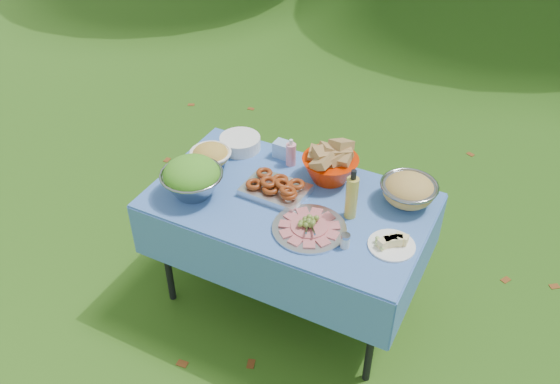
# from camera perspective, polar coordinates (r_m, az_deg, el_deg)

# --- Properties ---
(ground) EXTENTS (80.00, 80.00, 0.00)m
(ground) POSITION_cam_1_polar(r_m,az_deg,el_deg) (3.65, 0.79, -10.09)
(ground) COLOR #13380A
(ground) RESTS_ON ground
(picnic_table) EXTENTS (1.46, 0.86, 0.76)m
(picnic_table) POSITION_cam_1_polar(r_m,az_deg,el_deg) (3.37, 0.84, -5.77)
(picnic_table) COLOR #79A3E9
(picnic_table) RESTS_ON ground
(salad_bowl) EXTENTS (0.41, 0.41, 0.22)m
(salad_bowl) POSITION_cam_1_polar(r_m,az_deg,el_deg) (3.13, -8.49, 1.38)
(salad_bowl) COLOR gray
(salad_bowl) RESTS_ON picnic_table
(pasta_bowl_white) EXTENTS (0.30, 0.30, 0.13)m
(pasta_bowl_white) POSITION_cam_1_polar(r_m,az_deg,el_deg) (3.36, -6.70, 3.53)
(pasta_bowl_white) COLOR white
(pasta_bowl_white) RESTS_ON picnic_table
(plate_stack) EXTENTS (0.27, 0.27, 0.08)m
(plate_stack) POSITION_cam_1_polar(r_m,az_deg,el_deg) (3.50, -3.86, 4.75)
(plate_stack) COLOR white
(plate_stack) RESTS_ON picnic_table
(wipes_box) EXTENTS (0.11, 0.08, 0.09)m
(wipes_box) POSITION_cam_1_polar(r_m,az_deg,el_deg) (3.42, 0.30, 4.11)
(wipes_box) COLOR #95BFEE
(wipes_box) RESTS_ON picnic_table
(sanitizer_bottle) EXTENTS (0.07, 0.07, 0.16)m
(sanitizer_bottle) POSITION_cam_1_polar(r_m,az_deg,el_deg) (3.33, 1.06, 3.86)
(sanitizer_bottle) COLOR pink
(sanitizer_bottle) RESTS_ON picnic_table
(bread_bowl) EXTENTS (0.37, 0.37, 0.21)m
(bread_bowl) POSITION_cam_1_polar(r_m,az_deg,el_deg) (3.22, 4.86, 2.77)
(bread_bowl) COLOR red
(bread_bowl) RESTS_ON picnic_table
(pasta_bowl_steel) EXTENTS (0.38, 0.38, 0.16)m
(pasta_bowl_steel) POSITION_cam_1_polar(r_m,az_deg,el_deg) (3.13, 12.29, 0.19)
(pasta_bowl_steel) COLOR gray
(pasta_bowl_steel) RESTS_ON picnic_table
(fried_tray) EXTENTS (0.34, 0.25, 0.08)m
(fried_tray) POSITION_cam_1_polar(r_m,az_deg,el_deg) (3.14, -0.44, 0.45)
(fried_tray) COLOR silver
(fried_tray) RESTS_ON picnic_table
(charcuterie_platter) EXTENTS (0.41, 0.41, 0.09)m
(charcuterie_platter) POSITION_cam_1_polar(r_m,az_deg,el_deg) (2.91, 2.85, -2.99)
(charcuterie_platter) COLOR silver
(charcuterie_platter) RESTS_ON picnic_table
(oil_bottle) EXTENTS (0.08, 0.08, 0.28)m
(oil_bottle) POSITION_cam_1_polar(r_m,az_deg,el_deg) (2.95, 6.93, -0.18)
(oil_bottle) COLOR gold
(oil_bottle) RESTS_ON picnic_table
(cheese_plate) EXTENTS (0.26, 0.26, 0.06)m
(cheese_plate) POSITION_cam_1_polar(r_m,az_deg,el_deg) (2.88, 10.74, -4.70)
(cheese_plate) COLOR white
(cheese_plate) RESTS_ON picnic_table
(shaker) EXTENTS (0.06, 0.06, 0.08)m
(shaker) POSITION_cam_1_polar(r_m,az_deg,el_deg) (2.84, 6.29, -4.70)
(shaker) COLOR silver
(shaker) RESTS_ON picnic_table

